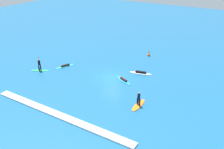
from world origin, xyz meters
TOP-DOWN VIEW (x-y plane):
  - ground_plane at (0.00, 0.00)m, footprint 120.00×120.00m
  - surfer_on_green_board at (-10.41, -3.64)m, footprint 2.76×1.95m
  - surfer_on_blue_board at (1.82, 0.04)m, footprint 3.10×1.91m
  - surfer_on_teal_board at (-8.24, -0.52)m, footprint 1.71×3.01m
  - surfer_on_orange_board at (6.36, -4.53)m, footprint 0.77×2.92m
  - surfer_on_white_board at (2.84, 3.36)m, footprint 3.34×1.39m
  - marker_buoy at (0.94, 10.53)m, footprint 0.51×0.51m
  - wave_crest at (0.00, -10.88)m, footprint 18.42×0.90m

SIDE VIEW (x-z plane):
  - ground_plane at x=0.00m, z-range 0.00..0.00m
  - wave_crest at x=0.00m, z-range 0.00..0.18m
  - surfer_on_blue_board at x=1.82m, z-range -0.07..0.32m
  - surfer_on_teal_board at x=-8.24m, z-range -0.05..0.33m
  - surfer_on_white_board at x=2.84m, z-range -0.07..0.36m
  - marker_buoy at x=0.94m, z-range -0.36..0.71m
  - surfer_on_orange_board at x=6.36m, z-range -0.48..1.27m
  - surfer_on_green_board at x=-10.41m, z-range -0.49..1.58m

